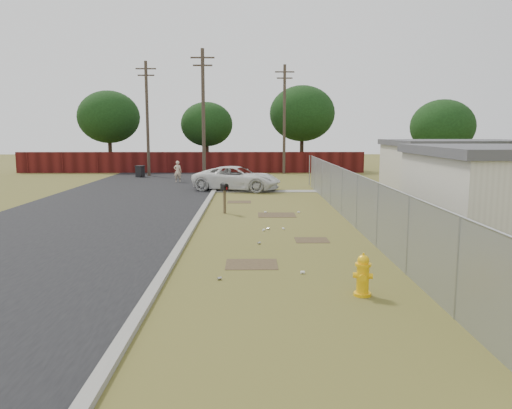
{
  "coord_description": "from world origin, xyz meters",
  "views": [
    {
      "loc": [
        -0.82,
        -18.12,
        3.58
      ],
      "look_at": [
        -0.64,
        -1.32,
        1.1
      ],
      "focal_mm": 35.0,
      "sensor_mm": 36.0,
      "label": 1
    }
  ],
  "objects_px": {
    "pedestrian": "(178,172)",
    "trash_bin": "(140,171)",
    "fire_hydrant": "(363,276)",
    "pickup_truck": "(237,178)",
    "mailbox": "(224,189)"
  },
  "relations": [
    {
      "from": "pedestrian",
      "to": "trash_bin",
      "type": "xyz_separation_m",
      "value": [
        -3.52,
        3.93,
        -0.29
      ]
    },
    {
      "from": "fire_hydrant",
      "to": "pickup_truck",
      "type": "bearing_deg",
      "value": 99.45
    },
    {
      "from": "mailbox",
      "to": "pedestrian",
      "type": "distance_m",
      "value": 14.11
    },
    {
      "from": "fire_hydrant",
      "to": "pickup_truck",
      "type": "distance_m",
      "value": 19.97
    },
    {
      "from": "trash_bin",
      "to": "mailbox",
      "type": "bearing_deg",
      "value": -66.69
    },
    {
      "from": "trash_bin",
      "to": "pedestrian",
      "type": "bearing_deg",
      "value": -48.17
    },
    {
      "from": "trash_bin",
      "to": "fire_hydrant",
      "type": "bearing_deg",
      "value": -68.73
    },
    {
      "from": "mailbox",
      "to": "pedestrian",
      "type": "height_order",
      "value": "pedestrian"
    },
    {
      "from": "fire_hydrant",
      "to": "pedestrian",
      "type": "height_order",
      "value": "pedestrian"
    },
    {
      "from": "pickup_truck",
      "to": "trash_bin",
      "type": "height_order",
      "value": "pickup_truck"
    },
    {
      "from": "pedestrian",
      "to": "fire_hydrant",
      "type": "bearing_deg",
      "value": 105.4
    },
    {
      "from": "mailbox",
      "to": "pickup_truck",
      "type": "height_order",
      "value": "pickup_truck"
    },
    {
      "from": "fire_hydrant",
      "to": "pedestrian",
      "type": "xyz_separation_m",
      "value": [
        -7.59,
        24.62,
        0.31
      ]
    },
    {
      "from": "pickup_truck",
      "to": "mailbox",
      "type": "bearing_deg",
      "value": -167.1
    },
    {
      "from": "fire_hydrant",
      "to": "pickup_truck",
      "type": "xyz_separation_m",
      "value": [
        -3.28,
        19.7,
        0.29
      ]
    }
  ]
}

